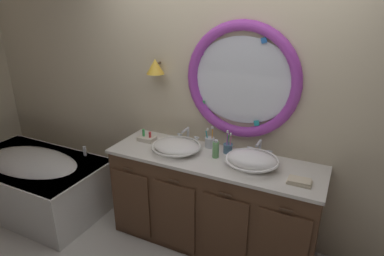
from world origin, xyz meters
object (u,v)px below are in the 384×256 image
Objects in this scene: sink_basin_right at (252,160)px; soap_dispenser at (216,149)px; folded_hand_towel at (299,181)px; toothbrush_holder_left at (210,142)px; sink_basin_left at (176,146)px; toiletry_basket at (147,138)px; toothbrush_holder_right at (228,148)px; bathtub at (34,180)px.

sink_basin_right is 2.52× the size of soap_dispenser.
folded_hand_towel is (0.74, -0.13, -0.06)m from soap_dispenser.
soap_dispenser is (0.13, -0.17, 0.02)m from toothbrush_holder_left.
folded_hand_towel is (1.10, -0.09, -0.03)m from sink_basin_left.
soap_dispenser is at bearing -3.40° from toiletry_basket.
soap_dispenser is at bearing -116.36° from toothbrush_holder_right.
folded_hand_towel is at bearing -10.15° from soap_dispenser.
folded_hand_towel is at bearing 4.69° from bathtub.
sink_basin_left is 2.52× the size of folded_hand_towel.
sink_basin_right is at bearing -32.94° from toothbrush_holder_right.
toothbrush_holder_right reaches higher than toiletry_basket.
toothbrush_holder_left is at bearing 42.99° from sink_basin_left.
sink_basin_right is at bearing -7.55° from soap_dispenser.
toothbrush_holder_left is (1.85, 0.53, 0.61)m from bathtub.
toiletry_basket reaches higher than folded_hand_towel.
toothbrush_holder_right is at bearing 22.23° from sink_basin_left.
toothbrush_holder_right is at bearing 13.37° from bathtub.
sink_basin_left is 1.03× the size of sink_basin_right.
toiletry_basket is at bearing 176.60° from soap_dispenser.
sink_basin_left is at bearing 175.50° from folded_hand_towel.
folded_hand_towel is (2.72, 0.22, 0.57)m from bathtub.
folded_hand_towel is (0.40, -0.09, -0.05)m from sink_basin_right.
bathtub is 1.75m from sink_basin_left.
soap_dispenser is at bearing 6.96° from sink_basin_left.
sink_basin_right is (0.71, 0.00, 0.02)m from sink_basin_left.
folded_hand_towel is (0.67, -0.26, -0.03)m from toothbrush_holder_right.
bathtub is 8.66× the size of folded_hand_towel.
soap_dispenser is 0.75m from folded_hand_towel.
soap_dispenser is at bearing 10.14° from bathtub.
sink_basin_left is at bearing -13.32° from toiletry_basket.
toothbrush_holder_right is at bearing 63.64° from soap_dispenser.
toothbrush_holder_left reaches higher than folded_hand_towel.
toothbrush_holder_left is at bearing 12.01° from toiletry_basket.
toiletry_basket reaches higher than sink_basin_left.
toothbrush_holder_right reaches higher than toothbrush_holder_left.
toothbrush_holder_right reaches higher than folded_hand_towel.
folded_hand_towel is at bearing -4.50° from sink_basin_left.
sink_basin_right is 0.41m from folded_hand_towel.
sink_basin_left is 0.39m from toiletry_basket.
toiletry_basket is (-1.48, 0.18, 0.01)m from folded_hand_towel.
sink_basin_left is 2.16× the size of toothbrush_holder_left.
soap_dispenser is (-0.34, 0.04, 0.01)m from sink_basin_right.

